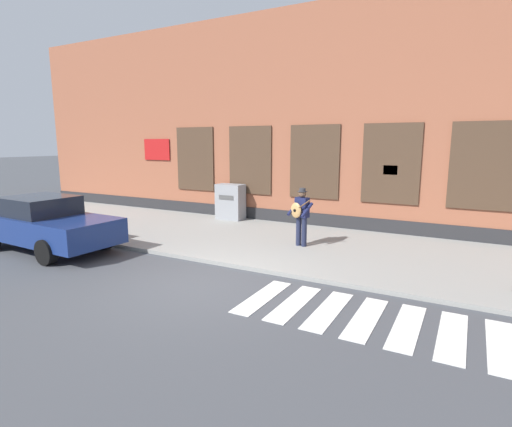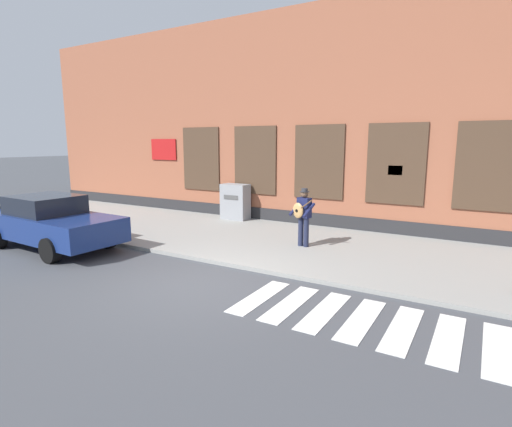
% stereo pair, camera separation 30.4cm
% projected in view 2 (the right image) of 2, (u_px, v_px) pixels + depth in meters
% --- Properties ---
extents(ground_plane, '(160.00, 160.00, 0.00)m').
position_uv_depth(ground_plane, '(200.00, 286.00, 8.61)').
color(ground_plane, '#424449').
extents(sidewalk, '(28.00, 5.39, 0.10)m').
position_uv_depth(sidewalk, '(284.00, 243.00, 12.06)').
color(sidewalk, gray).
rests_on(sidewalk, ground).
extents(building_backdrop, '(28.00, 4.06, 7.65)m').
position_uv_depth(building_backdrop, '(339.00, 122.00, 15.38)').
color(building_backdrop, '#99563D').
rests_on(building_backdrop, ground).
extents(crosswalk, '(5.20, 1.90, 0.01)m').
position_uv_depth(crosswalk, '(381.00, 324.00, 6.77)').
color(crosswalk, silver).
rests_on(crosswalk, ground).
extents(red_car, '(4.67, 2.11, 1.53)m').
position_uv_depth(red_car, '(51.00, 222.00, 11.56)').
color(red_car, navy).
rests_on(red_car, ground).
extents(busker, '(0.72, 0.63, 1.67)m').
position_uv_depth(busker, '(303.00, 214.00, 11.30)').
color(busker, '#1E233D').
rests_on(busker, sidewalk).
extents(utility_box, '(1.06, 0.62, 1.36)m').
position_uv_depth(utility_box, '(235.00, 202.00, 15.44)').
color(utility_box, gray).
rests_on(utility_box, sidewalk).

